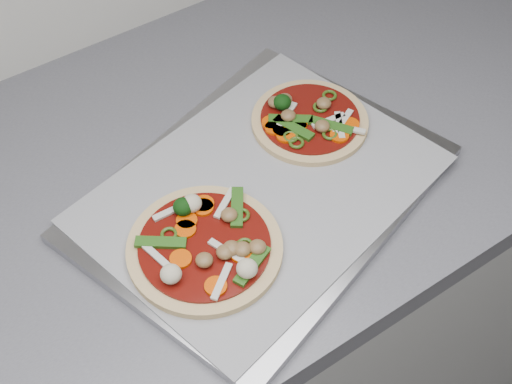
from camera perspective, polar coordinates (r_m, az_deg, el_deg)
base_cabinet at (r=1.56m, az=16.39°, el=0.16°), size 3.60×0.60×0.86m
baking_tray at (r=0.88m, az=0.46°, el=-0.02°), size 0.51×0.43×0.01m
parchment at (r=0.87m, az=0.46°, el=0.31°), size 0.47×0.39×0.00m
pizza_left at (r=0.81m, az=-4.01°, el=-4.30°), size 0.22×0.22×0.03m
pizza_right at (r=0.94m, az=4.16°, el=5.78°), size 0.22×0.22×0.03m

